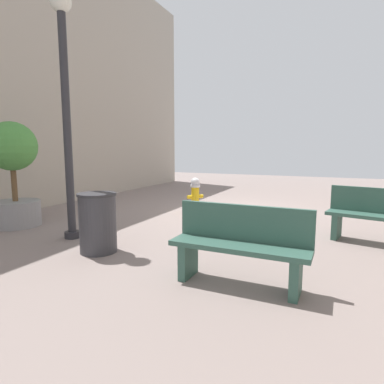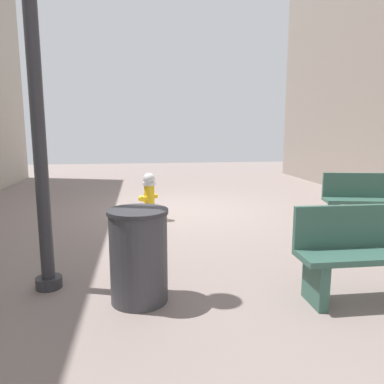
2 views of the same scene
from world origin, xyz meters
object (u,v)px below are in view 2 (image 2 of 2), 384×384
(fire_hydrant, at_px, (149,197))
(trash_bin, at_px, (139,256))
(bench_far, at_px, (376,251))
(street_lamp, at_px, (32,36))
(bench_near, at_px, (371,199))

(fire_hydrant, distance_m, trash_bin, 3.37)
(bench_far, height_order, trash_bin, bench_far)
(street_lamp, bearing_deg, bench_near, -159.79)
(street_lamp, xyz_separation_m, trash_bin, (-0.98, 0.45, -2.14))
(fire_hydrant, bearing_deg, street_lamp, 68.00)
(street_lamp, bearing_deg, fire_hydrant, -112.00)
(bench_far, bearing_deg, fire_hydrant, -59.14)
(bench_near, relative_size, bench_far, 1.03)
(bench_near, xyz_separation_m, bench_far, (1.72, 2.59, -0.00))
(bench_near, xyz_separation_m, street_lamp, (5.08, 1.87, 2.12))
(bench_far, bearing_deg, street_lamp, -12.10)
(bench_near, height_order, street_lamp, street_lamp)
(bench_near, height_order, bench_far, same)
(fire_hydrant, bearing_deg, bench_near, 164.87)
(street_lamp, bearing_deg, bench_far, 167.90)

